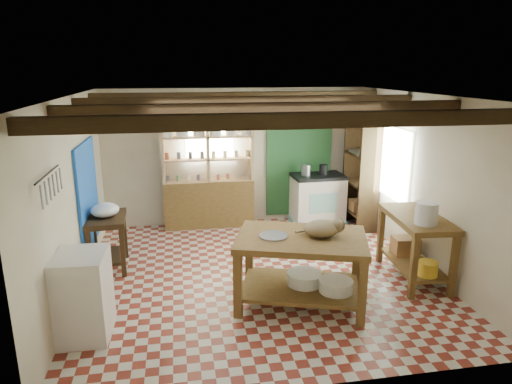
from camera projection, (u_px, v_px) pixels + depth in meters
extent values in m
cube|color=maroon|center=(259.00, 275.00, 6.75)|extent=(5.00, 5.00, 0.02)
cube|color=#444348|center=(259.00, 96.00, 6.06)|extent=(5.00, 5.00, 0.02)
cube|color=beige|center=(236.00, 157.00, 8.78)|extent=(5.00, 0.04, 2.60)
cube|color=beige|center=(309.00, 262.00, 4.03)|extent=(5.00, 0.04, 2.60)
cube|color=beige|center=(72.00, 198.00, 5.99)|extent=(0.04, 5.00, 2.60)
cube|color=beige|center=(423.00, 183.00, 6.82)|extent=(0.04, 5.00, 2.60)
cube|color=#382613|center=(259.00, 105.00, 6.09)|extent=(5.00, 3.80, 0.15)
cube|color=#1851B5|center=(88.00, 195.00, 6.90)|extent=(0.04, 1.40, 1.60)
cube|color=#1E4B23|center=(299.00, 158.00, 8.97)|extent=(1.30, 0.04, 2.30)
cube|color=silver|center=(209.00, 137.00, 8.57)|extent=(0.90, 0.02, 0.80)
cube|color=silver|center=(392.00, 163.00, 7.74)|extent=(0.02, 1.30, 1.20)
cube|color=black|center=(49.00, 185.00, 4.73)|extent=(0.06, 0.90, 0.28)
cube|color=black|center=(306.00, 112.00, 8.33)|extent=(0.86, 0.12, 0.36)
cube|color=tan|center=(208.00, 170.00, 8.56)|extent=(1.70, 0.34, 2.20)
cube|color=#382613|center=(361.00, 176.00, 8.57)|extent=(0.40, 0.86, 2.00)
cube|color=brown|center=(301.00, 270.00, 5.84)|extent=(1.86, 1.51, 0.91)
cube|color=silver|center=(317.00, 199.00, 8.92)|extent=(1.01, 0.70, 0.97)
cube|color=#382613|center=(108.00, 243.00, 6.87)|extent=(0.61, 0.85, 0.83)
cube|color=white|center=(83.00, 295.00, 5.11)|extent=(0.57, 0.68, 0.99)
cube|color=brown|center=(414.00, 247.00, 6.53)|extent=(0.77, 1.38, 0.95)
ellipsoid|color=#988158|center=(322.00, 228.00, 5.71)|extent=(0.50, 0.41, 0.21)
cylinder|color=#9E9DA5|center=(273.00, 236.00, 5.72)|extent=(0.46, 0.46, 0.02)
cylinder|color=white|center=(304.00, 278.00, 5.92)|extent=(0.57, 0.57, 0.16)
cylinder|color=white|center=(336.00, 286.00, 5.72)|extent=(0.54, 0.54, 0.15)
cylinder|color=#9E9DA5|center=(306.00, 170.00, 8.72)|extent=(0.18, 0.18, 0.20)
cylinder|color=black|center=(323.00, 169.00, 8.79)|extent=(0.16, 0.16, 0.20)
ellipsoid|color=white|center=(105.00, 210.00, 6.73)|extent=(0.44, 0.44, 0.21)
cylinder|color=white|center=(426.00, 213.00, 6.02)|extent=(0.32, 0.32, 0.30)
cube|color=olive|center=(405.00, 245.00, 6.84)|extent=(0.39, 0.33, 0.26)
cylinder|color=yellow|center=(428.00, 269.00, 6.13)|extent=(0.29, 0.29, 0.20)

